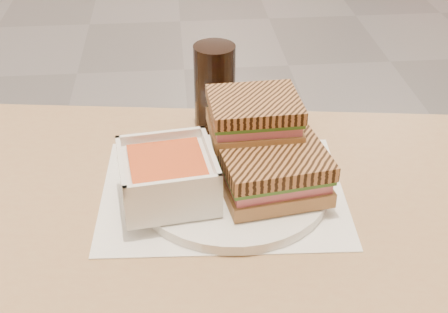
{
  "coord_description": "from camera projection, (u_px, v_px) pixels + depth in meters",
  "views": [
    {
      "loc": [
        -0.05,
        -2.65,
        1.25
      ],
      "look_at": [
        0.01,
        -2.0,
        0.82
      ],
      "focal_mm": 49.09,
      "sensor_mm": 36.0,
      "label": 1
    }
  ],
  "objects": [
    {
      "name": "panini_upper",
      "position": [
        254.0,
        116.0,
        0.82
      ],
      "size": [
        0.12,
        0.1,
        0.05
      ],
      "color": "#A7784D",
      "rests_on": "panini_lower"
    },
    {
      "name": "panini_lower",
      "position": [
        273.0,
        171.0,
        0.79
      ],
      "size": [
        0.15,
        0.13,
        0.06
      ],
      "color": "#A7784D",
      "rests_on": "plate"
    },
    {
      "name": "plate",
      "position": [
        233.0,
        187.0,
        0.83
      ],
      "size": [
        0.26,
        0.26,
        0.01
      ],
      "color": "white",
      "rests_on": "tray_liner"
    },
    {
      "name": "tray_liner",
      "position": [
        223.0,
        192.0,
        0.83
      ],
      "size": [
        0.34,
        0.27,
        0.0
      ],
      "color": "white",
      "rests_on": "main_table"
    },
    {
      "name": "soup_bowl",
      "position": [
        168.0,
        178.0,
        0.78
      ],
      "size": [
        0.13,
        0.13,
        0.06
      ],
      "color": "white",
      "rests_on": "plate"
    },
    {
      "name": "cola_glass",
      "position": [
        215.0,
        87.0,
        0.94
      ],
      "size": [
        0.06,
        0.06,
        0.14
      ],
      "color": "black",
      "rests_on": "main_table"
    }
  ]
}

